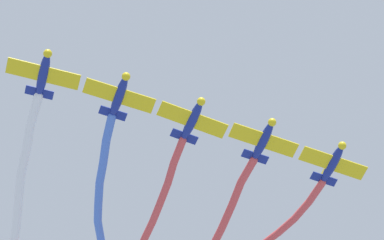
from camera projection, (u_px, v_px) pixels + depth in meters
The scene contains 9 objects.
airplane_lead at pixel (43, 74), 79.78m from camera, with size 6.76×5.50×1.76m.
smoke_trail_lead at pixel (19, 214), 88.12m from camera, with size 17.93×24.28×1.63m.
airplane_left_wing at pixel (119, 95), 81.26m from camera, with size 6.91×5.40×1.76m.
smoke_trail_left_wing at pixel (102, 210), 88.57m from camera, with size 16.85×17.51×3.12m.
airplane_right_wing at pixel (192, 120), 82.22m from camera, with size 7.00×5.43×1.76m.
smoke_trail_right_wing at pixel (160, 202), 86.04m from camera, with size 7.73×13.51×2.20m.
airplane_slot at pixel (263, 140), 83.70m from camera, with size 6.95×5.41×1.76m.
smoke_trail_slot at pixel (218, 239), 89.00m from camera, with size 10.51×18.63×2.12m.
airplane_trail at pixel (333, 163), 84.66m from camera, with size 6.95×5.41×1.76m.
Camera 1 is at (29.70, 25.92, 1.55)m, focal length 78.99 mm.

